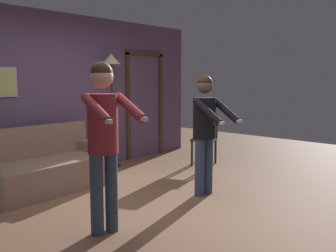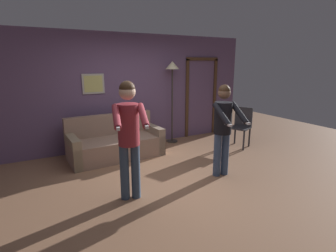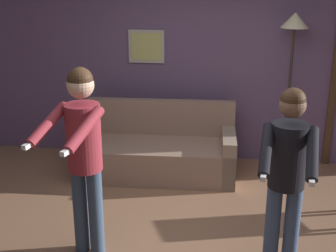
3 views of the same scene
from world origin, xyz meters
name	(u,v)px [view 1 (image 1 of 3)]	position (x,y,z in m)	size (l,w,h in m)	color
ground_plane	(146,205)	(0.00, 0.00, 0.00)	(12.00, 12.00, 0.00)	#8F6449
back_wall_assembly	(50,95)	(0.03, 2.18, 1.30)	(6.40, 0.10, 2.60)	#644C70
couch	(42,171)	(-0.52, 1.53, 0.28)	(1.94, 0.94, 0.87)	#977764
torchiere_lamp	(111,73)	(1.05, 1.92, 1.65)	(0.33, 0.33, 1.98)	#332D28
person_standing_left	(104,131)	(-0.87, -0.30, 1.04)	(0.54, 0.74, 1.71)	#384C66
person_standing_right	(205,124)	(0.83, -0.27, 0.95)	(0.48, 0.65, 1.60)	#3B5074
dining_chair_distant	(205,135)	(2.32, 0.83, 0.53)	(0.56, 0.56, 0.93)	#2D2D33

